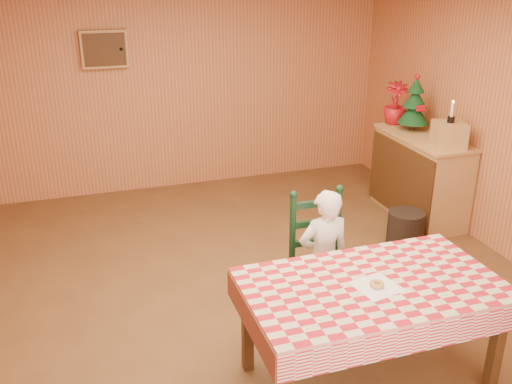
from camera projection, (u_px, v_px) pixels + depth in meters
ground at (263, 306)px, 4.74m from camera, size 6.00×6.00×0.00m
cabin_walls at (243, 75)px, 4.53m from camera, size 5.10×6.05×2.65m
dining_table at (372, 294)px, 3.65m from camera, size 1.66×0.96×0.77m
ladder_chair at (320, 262)px, 4.41m from camera, size 0.44×0.40×1.08m
seated_child at (323, 259)px, 4.34m from camera, size 0.41×0.27×1.12m
napkin at (377, 286)px, 3.57m from camera, size 0.31×0.31×0.00m
donut at (377, 284)px, 3.57m from camera, size 0.10×0.10×0.03m
shelf_unit at (419, 176)px, 6.28m from camera, size 0.54×1.24×0.93m
crate at (449, 135)px, 5.71m from camera, size 0.38×0.38×0.25m
christmas_tree at (414, 105)px, 6.22m from camera, size 0.34×0.34×0.62m
flower_arrangement at (396, 103)px, 6.49m from camera, size 0.34×0.34×0.48m
candle_set at (451, 116)px, 5.64m from camera, size 0.07×0.07×0.22m
storage_bin at (405, 229)px, 5.70m from camera, size 0.41×0.41×0.36m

